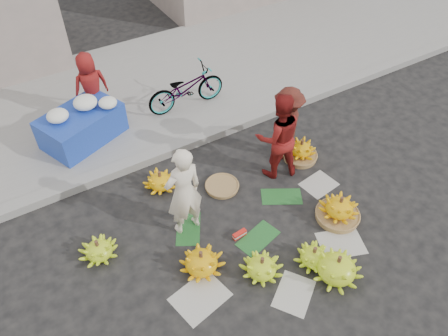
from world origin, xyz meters
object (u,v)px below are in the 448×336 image
banana_bunch_0 (201,262)px  vendor_cream (184,192)px  flower_table (82,124)px  banana_bunch_4 (339,209)px  bicycle (186,88)px

banana_bunch_0 → vendor_cream: size_ratio=0.45×
vendor_cream → flower_table: (-0.67, 2.68, -0.33)m
banana_bunch_4 → vendor_cream: 2.40m
bicycle → banana_bunch_0: bearing=156.9°
flower_table → banana_bunch_0: bearing=-103.6°
banana_bunch_4 → flower_table: size_ratio=0.44×
banana_bunch_0 → bicycle: 3.73m
vendor_cream → banana_bunch_0: bearing=74.9°
banana_bunch_4 → flower_table: bearing=126.6°
banana_bunch_4 → bicycle: 3.74m
banana_bunch_0 → banana_bunch_4: 2.26m
banana_bunch_0 → vendor_cream: vendor_cream is taller
banana_bunch_4 → bicycle: bearing=101.0°
banana_bunch_4 → flower_table: 4.64m
flower_table → bicycle: 2.05m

